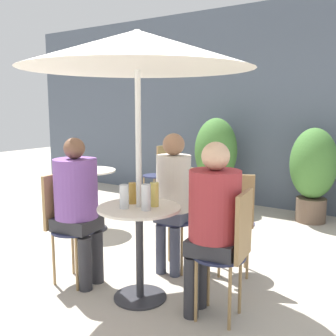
{
  "coord_description": "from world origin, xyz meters",
  "views": [
    {
      "loc": [
        1.87,
        -2.35,
        1.51
      ],
      "look_at": [
        0.06,
        0.37,
        1.0
      ],
      "focal_mm": 42.0,
      "sensor_mm": 36.0,
      "label": 1
    }
  ],
  "objects_px": {
    "bistro_chair_2": "(65,217)",
    "seated_person_0": "(212,216)",
    "cafe_table_near": "(139,235)",
    "seated_person_2": "(78,199)",
    "bistro_chair_3": "(160,170)",
    "potted_plant_1": "(313,169)",
    "bistro_chair_0": "(232,244)",
    "beer_glass_1": "(124,197)",
    "bistro_chair_1": "(180,208)",
    "beer_glass_2": "(146,197)",
    "beer_glass_0": "(133,193)",
    "bistro_chair_4": "(234,215)",
    "cafe_table_far": "(89,188)",
    "potted_plant_0": "(216,160)",
    "seated_person_1": "(173,190)",
    "umbrella": "(137,50)",
    "beer_glass_3": "(154,194)"
  },
  "relations": [
    {
      "from": "bistro_chair_0",
      "to": "bistro_chair_1",
      "type": "xyz_separation_m",
      "value": [
        -0.83,
        0.64,
        0.0
      ]
    },
    {
      "from": "bistro_chair_2",
      "to": "beer_glass_3",
      "type": "bearing_deg",
      "value": -85.53
    },
    {
      "from": "potted_plant_0",
      "to": "bistro_chair_4",
      "type": "bearing_deg",
      "value": -59.18
    },
    {
      "from": "bistro_chair_1",
      "to": "potted_plant_0",
      "type": "bearing_deg",
      "value": 100.83
    },
    {
      "from": "beer_glass_0",
      "to": "potted_plant_0",
      "type": "height_order",
      "value": "potted_plant_0"
    },
    {
      "from": "potted_plant_0",
      "to": "bistro_chair_3",
      "type": "bearing_deg",
      "value": -152.85
    },
    {
      "from": "bistro_chair_3",
      "to": "beer_glass_0",
      "type": "distance_m",
      "value": 2.8
    },
    {
      "from": "cafe_table_far",
      "to": "beer_glass_2",
      "type": "xyz_separation_m",
      "value": [
        1.71,
        -1.11,
        0.32
      ]
    },
    {
      "from": "bistro_chair_4",
      "to": "beer_glass_2",
      "type": "distance_m",
      "value": 0.94
    },
    {
      "from": "bistro_chair_4",
      "to": "beer_glass_0",
      "type": "height_order",
      "value": "bistro_chair_4"
    },
    {
      "from": "bistro_chair_4",
      "to": "beer_glass_2",
      "type": "xyz_separation_m",
      "value": [
        -0.34,
        -0.83,
        0.28
      ]
    },
    {
      "from": "bistro_chair_4",
      "to": "seated_person_1",
      "type": "relative_size",
      "value": 0.74
    },
    {
      "from": "bistro_chair_4",
      "to": "potted_plant_1",
      "type": "xyz_separation_m",
      "value": [
        0.14,
        2.15,
        0.13
      ]
    },
    {
      "from": "beer_glass_1",
      "to": "potted_plant_0",
      "type": "distance_m",
      "value": 3.02
    },
    {
      "from": "umbrella",
      "to": "seated_person_2",
      "type": "bearing_deg",
      "value": -172.69
    },
    {
      "from": "seated_person_1",
      "to": "seated_person_2",
      "type": "distance_m",
      "value": 0.85
    },
    {
      "from": "bistro_chair_4",
      "to": "umbrella",
      "type": "xyz_separation_m",
      "value": [
        -0.45,
        -0.78,
        1.34
      ]
    },
    {
      "from": "cafe_table_far",
      "to": "bistro_chair_4",
      "type": "distance_m",
      "value": 2.07
    },
    {
      "from": "cafe_table_near",
      "to": "potted_plant_0",
      "type": "distance_m",
      "value": 2.95
    },
    {
      "from": "potted_plant_1",
      "to": "beer_glass_3",
      "type": "bearing_deg",
      "value": -99.87
    },
    {
      "from": "seated_person_1",
      "to": "bistro_chair_4",
      "type": "bearing_deg",
      "value": 11.98
    },
    {
      "from": "bistro_chair_1",
      "to": "seated_person_2",
      "type": "bearing_deg",
      "value": -128.75
    },
    {
      "from": "bistro_chair_0",
      "to": "beer_glass_1",
      "type": "distance_m",
      "value": 0.87
    },
    {
      "from": "cafe_table_near",
      "to": "bistro_chair_2",
      "type": "bearing_deg",
      "value": -172.69
    },
    {
      "from": "bistro_chair_1",
      "to": "beer_glass_0",
      "type": "bearing_deg",
      "value": -98.23
    },
    {
      "from": "cafe_table_near",
      "to": "potted_plant_0",
      "type": "xyz_separation_m",
      "value": [
        -0.78,
        2.83,
        0.21
      ]
    },
    {
      "from": "bistro_chair_2",
      "to": "bistro_chair_4",
      "type": "bearing_deg",
      "value": -60.93
    },
    {
      "from": "umbrella",
      "to": "bistro_chair_0",
      "type": "bearing_deg",
      "value": 7.31
    },
    {
      "from": "bistro_chair_0",
      "to": "umbrella",
      "type": "xyz_separation_m",
      "value": [
        -0.74,
        -0.09,
        1.34
      ]
    },
    {
      "from": "bistro_chair_2",
      "to": "seated_person_0",
      "type": "distance_m",
      "value": 1.35
    },
    {
      "from": "bistro_chair_0",
      "to": "beer_glass_2",
      "type": "xyz_separation_m",
      "value": [
        -0.63,
        -0.15,
        0.28
      ]
    },
    {
      "from": "seated_person_0",
      "to": "beer_glass_1",
      "type": "bearing_deg",
      "value": -82.36
    },
    {
      "from": "bistro_chair_3",
      "to": "beer_glass_0",
      "type": "relative_size",
      "value": 5.61
    },
    {
      "from": "bistro_chair_0",
      "to": "potted_plant_0",
      "type": "distance_m",
      "value": 3.14
    },
    {
      "from": "seated_person_0",
      "to": "bistro_chair_1",
      "type": "bearing_deg",
      "value": -141.25
    },
    {
      "from": "bistro_chair_1",
      "to": "beer_glass_2",
      "type": "xyz_separation_m",
      "value": [
        0.2,
        -0.79,
        0.28
      ]
    },
    {
      "from": "cafe_table_near",
      "to": "bistro_chair_1",
      "type": "xyz_separation_m",
      "value": [
        -0.09,
        0.74,
        0.04
      ]
    },
    {
      "from": "bistro_chair_0",
      "to": "beer_glass_2",
      "type": "bearing_deg",
      "value": -84.16
    },
    {
      "from": "bistro_chair_3",
      "to": "bistro_chair_4",
      "type": "relative_size",
      "value": 1.0
    },
    {
      "from": "bistro_chair_3",
      "to": "potted_plant_1",
      "type": "xyz_separation_m",
      "value": [
        2.11,
        0.47,
        0.13
      ]
    },
    {
      "from": "seated_person_1",
      "to": "umbrella",
      "type": "relative_size",
      "value": 0.62
    },
    {
      "from": "seated_person_2",
      "to": "beer_glass_0",
      "type": "bearing_deg",
      "value": -82.23
    },
    {
      "from": "bistro_chair_2",
      "to": "bistro_chair_3",
      "type": "bearing_deg",
      "value": 9.76
    },
    {
      "from": "cafe_table_near",
      "to": "seated_person_0",
      "type": "distance_m",
      "value": 0.64
    },
    {
      "from": "cafe_table_far",
      "to": "bistro_chair_2",
      "type": "xyz_separation_m",
      "value": [
        0.87,
        -1.15,
        0.04
      ]
    },
    {
      "from": "bistro_chair_3",
      "to": "cafe_table_near",
      "type": "bearing_deg",
      "value": 35.39
    },
    {
      "from": "beer_glass_1",
      "to": "umbrella",
      "type": "relative_size",
      "value": 0.09
    },
    {
      "from": "cafe_table_near",
      "to": "seated_person_2",
      "type": "height_order",
      "value": "seated_person_2"
    },
    {
      "from": "bistro_chair_3",
      "to": "seated_person_0",
      "type": "distance_m",
      "value": 3.19
    },
    {
      "from": "beer_glass_1",
      "to": "bistro_chair_3",
      "type": "bearing_deg",
      "value": 119.65
    }
  ]
}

